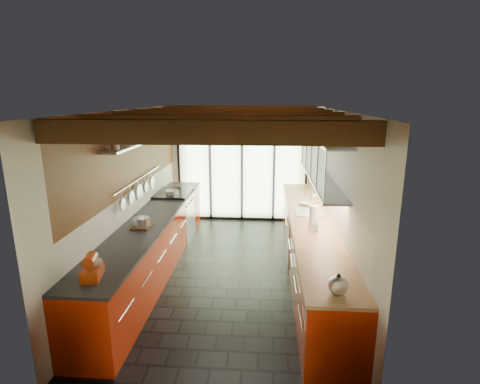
{
  "coord_description": "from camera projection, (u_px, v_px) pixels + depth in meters",
  "views": [
    {
      "loc": [
        0.55,
        -5.61,
        2.79
      ],
      "look_at": [
        0.12,
        0.4,
        1.25
      ],
      "focal_mm": 28.0,
      "sensor_mm": 36.0,
      "label": 1
    }
  ],
  "objects": [
    {
      "name": "range_stove",
      "position": [
        175.0,
        215.0,
        7.53
      ],
      "size": [
        0.66,
        0.9,
        0.97
      ],
      "color": "silver",
      "rests_on": "ground"
    },
    {
      "name": "ceiling_beams",
      "position": [
        232.0,
        118.0,
        5.91
      ],
      "size": [
        3.14,
        5.06,
        4.9
      ],
      "color": "#593316",
      "rests_on": "ground"
    },
    {
      "name": "right_counter",
      "position": [
        310.0,
        247.0,
        5.95
      ],
      "size": [
        0.68,
        5.0,
        0.92
      ],
      "color": "#B62407",
      "rests_on": "ground"
    },
    {
      "name": "room_shell",
      "position": [
        230.0,
        173.0,
        5.74
      ],
      "size": [
        5.5,
        5.5,
        5.5
      ],
      "color": "silver",
      "rests_on": "ground"
    },
    {
      "name": "left_wall_fixtures",
      "position": [
        140.0,
        158.0,
        5.97
      ],
      "size": [
        0.28,
        2.6,
        0.96
      ],
      "color": "silver",
      "rests_on": "ground"
    },
    {
      "name": "ground",
      "position": [
        231.0,
        271.0,
        6.15
      ],
      "size": [
        5.5,
        5.5,
        0.0
      ],
      "primitive_type": "plane",
      "color": "black",
      "rests_on": "ground"
    },
    {
      "name": "pot_small",
      "position": [
        172.0,
        193.0,
        7.28
      ],
      "size": [
        0.32,
        0.32,
        0.1
      ],
      "primitive_type": "cylinder",
      "rotation": [
        0.0,
        0.0,
        -0.28
      ],
      "color": "silver",
      "rests_on": "left_counter"
    },
    {
      "name": "kettle",
      "position": [
        338.0,
        284.0,
        3.64
      ],
      "size": [
        0.23,
        0.26,
        0.23
      ],
      "color": "silver",
      "rests_on": "right_counter"
    },
    {
      "name": "stand_mixer",
      "position": [
        92.0,
        268.0,
        3.96
      ],
      "size": [
        0.23,
        0.34,
        0.28
      ],
      "color": "#B4390E",
      "rests_on": "left_counter"
    },
    {
      "name": "bowl",
      "position": [
        306.0,
        204.0,
        6.63
      ],
      "size": [
        0.29,
        0.29,
        0.05
      ],
      "primitive_type": "imported",
      "rotation": [
        0.0,
        0.0,
        -0.42
      ],
      "color": "silver",
      "rests_on": "right_counter"
    },
    {
      "name": "left_counter",
      "position": [
        153.0,
        243.0,
        6.13
      ],
      "size": [
        0.68,
        5.0,
        0.92
      ],
      "color": "#B62407",
      "rests_on": "ground"
    },
    {
      "name": "glass_door",
      "position": [
        242.0,
        149.0,
        8.34
      ],
      "size": [
        2.95,
        0.1,
        2.9
      ],
      "color": "#C6EAAD",
      "rests_on": "ground"
    },
    {
      "name": "paper_towel",
      "position": [
        314.0,
        216.0,
        5.56
      ],
      "size": [
        0.14,
        0.14,
        0.36
      ],
      "color": "white",
      "rests_on": "right_counter"
    },
    {
      "name": "cutting_board",
      "position": [
        142.0,
        226.0,
        5.54
      ],
      "size": [
        0.26,
        0.36,
        0.03
      ],
      "primitive_type": "cube",
      "rotation": [
        0.0,
        0.0,
        -0.01
      ],
      "color": "brown",
      "rests_on": "left_counter"
    },
    {
      "name": "upper_cabinets_right",
      "position": [
        322.0,
        158.0,
        5.89
      ],
      "size": [
        0.34,
        3.0,
        3.0
      ],
      "color": "silver",
      "rests_on": "ground"
    },
    {
      "name": "sink_assembly",
      "position": [
        310.0,
        210.0,
        6.21
      ],
      "size": [
        0.45,
        0.52,
        0.43
      ],
      "color": "silver",
      "rests_on": "right_counter"
    },
    {
      "name": "soap_bottle",
      "position": [
        316.0,
        225.0,
        5.33
      ],
      "size": [
        0.09,
        0.1,
        0.18
      ],
      "primitive_type": "imported",
      "rotation": [
        0.0,
        0.0,
        -0.2
      ],
      "color": "silver",
      "rests_on": "right_counter"
    },
    {
      "name": "pot_large",
      "position": [
        142.0,
        222.0,
        5.51
      ],
      "size": [
        0.24,
        0.24,
        0.15
      ],
      "primitive_type": "cylinder",
      "rotation": [
        0.0,
        0.0,
        0.06
      ],
      "color": "silver",
      "rests_on": "left_counter"
    }
  ]
}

